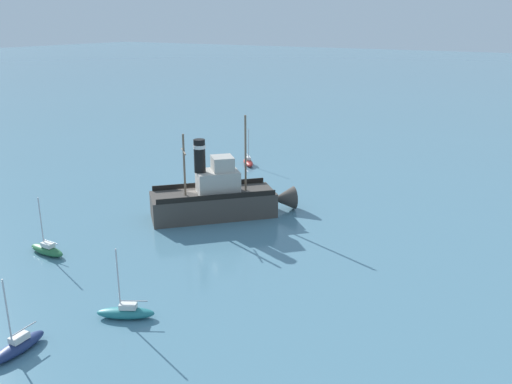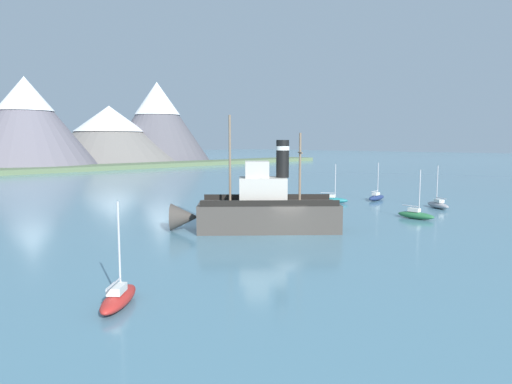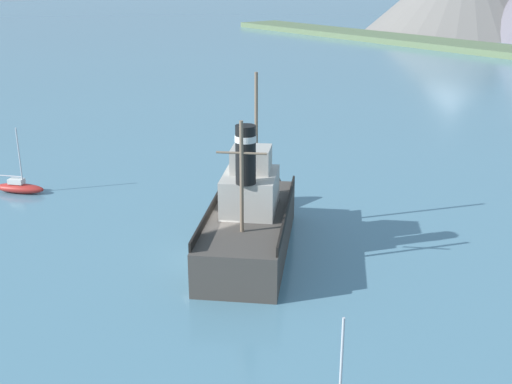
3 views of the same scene
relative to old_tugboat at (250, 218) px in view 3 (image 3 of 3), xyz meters
The scene contains 3 objects.
ground_plane 3.48m from the old_tugboat, 87.59° to the right, with size 600.00×600.00×0.00m, color teal.
old_tugboat is the anchor object (origin of this frame).
sailboat_red 19.61m from the old_tugboat, 156.52° to the right, with size 3.57×3.35×4.90m.
Camera 3 is at (27.79, -17.58, 15.67)m, focal length 45.00 mm.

